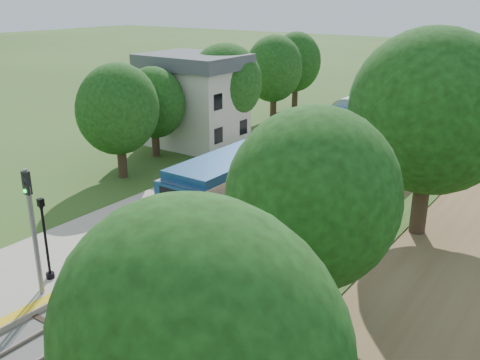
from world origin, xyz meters
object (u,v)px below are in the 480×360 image
Objects in this scene: train at (451,88)px; lamppost_far at (46,244)px; signal_platform at (32,219)px; station_building at (194,99)px; signal_farside at (378,169)px; signal_gantry at (463,73)px.

lamppost_far is (-3.75, -53.71, -0.12)m from train.
signal_platform is (0.85, -1.06, 1.79)m from lamppost_far.
station_building is 21.87m from signal_farside.
train is 25.21× the size of lamppost_far.
lamppost_far is (10.25, -22.90, -1.94)m from station_building.
signal_platform is (-5.37, -48.95, -0.88)m from signal_gantry.
signal_farside is (9.10, 15.58, -0.23)m from signal_platform.
signal_gantry is at bearing 83.74° from signal_platform.
signal_platform is at bearing -120.29° from signal_farside.
signal_platform reaches higher than train.
station_building is at bearing -114.43° from train.
signal_platform is (11.10, -23.96, -0.15)m from station_building.
station_building reaches higher than signal_gantry.
train is at bearing 86.97° from signal_platform.
train is at bearing 86.01° from lamppost_far.
station_building is 1.02× the size of signal_gantry.
lamppost_far is 0.68× the size of signal_platform.
signal_platform is at bearing -65.15° from station_building.
signal_farside is (9.95, 14.52, 1.56)m from lamppost_far.
signal_platform is at bearing -93.03° from train.
signal_platform is (-2.90, -54.77, 1.67)m from train.
signal_gantry is 49.26m from signal_platform.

